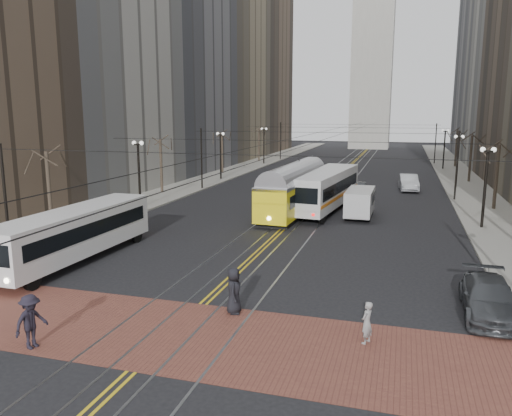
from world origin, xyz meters
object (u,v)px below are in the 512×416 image
Objects in this scene: sedan_grey at (360,188)px; pedestrian_a at (234,291)px; streetcar at (294,194)px; sedan_silver at (409,183)px; transit_bus at (75,236)px; sedan_parked at (489,298)px; pedestrian_b at (367,323)px; rear_bus at (325,191)px; cargo_van at (360,204)px; pedestrian_d at (31,321)px.

sedan_grey is 32.47m from pedestrian_a.
streetcar is 3.24× the size of sedan_grey.
streetcar is 18.01m from sedan_silver.
sedan_silver is (18.06, 32.47, -0.61)m from transit_bus.
sedan_silver is 2.67× the size of pedestrian_a.
sedan_parked is at bearing -89.91° from sedan_silver.
pedestrian_a is 1.24× the size of pedestrian_b.
rear_bus reaches higher than sedan_parked.
sedan_grey is at bearing -16.15° from pedestrian_a.
pedestrian_d is (-9.14, -26.12, -0.13)m from cargo_van.
pedestrian_a is (10.95, -4.56, -0.48)m from transit_bus.
pedestrian_b is (2.18, -22.39, -0.33)m from cargo_van.
pedestrian_b is (7.60, -22.84, -0.82)m from streetcar.
pedestrian_a is (-0.19, -23.33, -0.71)m from rear_bus.
pedestrian_d reaches higher than pedestrian_a.
streetcar is 21.68m from pedestrian_a.
cargo_van is 3.26× the size of pedestrian_b.
pedestrian_d is (-11.33, -3.73, 0.20)m from pedestrian_b.
pedestrian_b is at bearing -137.66° from sedan_parked.
streetcar is 7.04× the size of pedestrian_a.
transit_bus is 21.86m from cargo_van.
rear_bus is (2.30, 1.76, 0.08)m from streetcar.
sedan_silver reaches higher than sedan_grey.
pedestrian_b reaches higher than sedan_grey.
cargo_van is at bearing -2.05° from streetcar.
sedan_grey is (13.34, 27.83, -0.74)m from transit_bus.
rear_bus is at bearing 40.12° from streetcar.
rear_bus is 2.55× the size of cargo_van.
sedan_silver is at bearing -4.15° from pedestrian_d.
streetcar is 22.44m from sedan_parked.
streetcar is 2.68× the size of sedan_parked.
cargo_van is at bearing -6.34° from pedestrian_d.
cargo_van reaches higher than pedestrian_d.
sedan_silver is 43.97m from pedestrian_d.
rear_bus reaches higher than sedan_grey.
transit_bus is at bearing 55.46° from pedestrian_a.
transit_bus is at bearing -114.23° from rear_bus.
streetcar is 8.75× the size of pedestrian_b.
pedestrian_a is 5.64m from pedestrian_b.
cargo_van reaches higher than sedan_grey.
transit_bus is 7.46× the size of pedestrian_b.
streetcar reaches higher than sedan_grey.
streetcar is 11.75m from sedan_grey.
streetcar is 2.64× the size of sedan_silver.
rear_bus reaches higher than pedestrian_a.
pedestrian_d is (-6.02, -28.33, -0.70)m from rear_bus.
cargo_van is (14.26, 16.56, -0.33)m from transit_bus.
cargo_van reaches higher than sedan_silver.
pedestrian_d is at bearing -108.60° from cargo_van.
pedestrian_a is (-10.13, -2.78, 0.24)m from sedan_parked.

